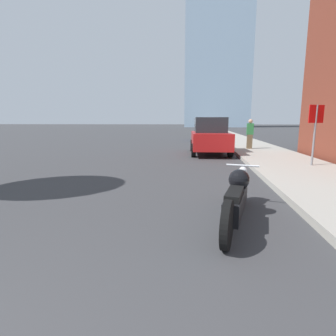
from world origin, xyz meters
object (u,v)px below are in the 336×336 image
motorcycle (237,197)px  parked_car_green (205,128)px  stop_sign (315,124)px  parked_car_silver (204,125)px  parked_car_blue (207,131)px  parked_car_red (210,136)px  pedestrian (250,134)px  parked_car_yellow (204,127)px

motorcycle → parked_car_green: 31.71m
stop_sign → parked_car_silver: bearing=93.5°
parked_car_blue → parked_car_green: parked_car_blue is taller
parked_car_red → pedestrian: 2.78m
parked_car_green → pedestrian: (2.18, -20.75, 0.20)m
parked_car_red → parked_car_yellow: parked_car_red is taller
motorcycle → pedestrian: (2.13, 10.97, 0.58)m
pedestrian → parked_car_silver: bearing=92.6°
parked_car_silver → parked_car_green: bearing=-88.6°
pedestrian → parked_car_red: bearing=-145.2°
parked_car_red → stop_sign: size_ratio=2.11×
stop_sign → pedestrian: stop_sign is taller
parked_car_red → parked_car_yellow: (0.06, 34.89, -0.06)m
parked_car_red → parked_car_blue: parked_car_red is taller
motorcycle → parked_car_red: bearing=104.5°
parked_car_green → pedestrian: pedestrian is taller
parked_car_yellow → pedestrian: 33.38m
motorcycle → parked_car_red: 9.39m
parked_car_blue → parked_car_green: size_ratio=1.03×
motorcycle → parked_car_yellow: (-0.09, 44.27, 0.44)m
parked_car_blue → parked_car_silver: 36.76m
parked_car_red → pedestrian: parked_car_red is taller
parked_car_red → parked_car_silver: parked_car_red is taller
motorcycle → parked_car_blue: parked_car_blue is taller
parked_car_blue → parked_car_yellow: bearing=91.6°
parked_car_red → parked_car_green: bearing=86.6°
parked_car_blue → stop_sign: bearing=-75.6°
parked_car_blue → parked_car_silver: parked_car_silver is taller
parked_car_red → stop_sign: stop_sign is taller
motorcycle → stop_sign: stop_sign is taller
parked_car_blue → parked_car_silver: size_ratio=1.01×
motorcycle → parked_car_blue: size_ratio=0.66×
motorcycle → parked_car_blue: 19.83m
parked_car_silver → stop_sign: 51.44m
parked_car_yellow → stop_sign: size_ratio=2.02×
parked_car_red → parked_car_silver: 47.21m
parked_car_green → stop_sign: bearing=-87.8°
parked_car_red → parked_car_green: parked_car_red is taller
motorcycle → pedestrian: 11.19m
motorcycle → stop_sign: bearing=71.8°
parked_car_blue → parked_car_green: (0.03, 11.88, -0.06)m
parked_car_blue → parked_car_silver: (0.18, 36.76, 0.04)m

